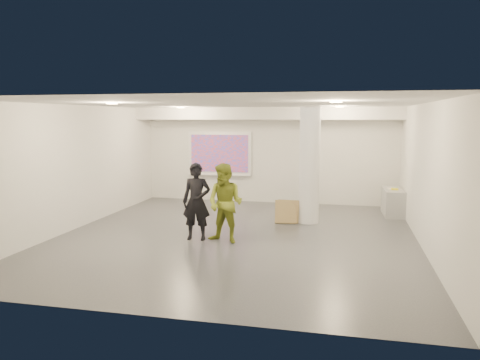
% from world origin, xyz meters
% --- Properties ---
extents(floor, '(8.00, 9.00, 0.01)m').
position_xyz_m(floor, '(0.00, 0.00, 0.00)').
color(floor, '#3B3E43').
rests_on(floor, ground).
extents(ceiling, '(8.00, 9.00, 0.01)m').
position_xyz_m(ceiling, '(0.00, 0.00, 3.00)').
color(ceiling, silver).
rests_on(ceiling, floor).
extents(wall_back, '(8.00, 0.01, 3.00)m').
position_xyz_m(wall_back, '(0.00, 4.50, 1.50)').
color(wall_back, silver).
rests_on(wall_back, floor).
extents(wall_front, '(8.00, 0.01, 3.00)m').
position_xyz_m(wall_front, '(0.00, -4.50, 1.50)').
color(wall_front, silver).
rests_on(wall_front, floor).
extents(wall_left, '(0.01, 9.00, 3.00)m').
position_xyz_m(wall_left, '(-4.00, 0.00, 1.50)').
color(wall_left, silver).
rests_on(wall_left, floor).
extents(wall_right, '(0.01, 9.00, 3.00)m').
position_xyz_m(wall_right, '(4.00, 0.00, 1.50)').
color(wall_right, silver).
rests_on(wall_right, floor).
extents(soffit_band, '(8.00, 1.10, 0.36)m').
position_xyz_m(soffit_band, '(0.00, 3.95, 2.82)').
color(soffit_band, silver).
rests_on(soffit_band, ceiling).
extents(downlight_nw, '(0.22, 0.22, 0.02)m').
position_xyz_m(downlight_nw, '(-2.20, 2.50, 2.98)').
color(downlight_nw, '#FCD790').
rests_on(downlight_nw, ceiling).
extents(downlight_ne, '(0.22, 0.22, 0.02)m').
position_xyz_m(downlight_ne, '(2.20, 2.50, 2.98)').
color(downlight_ne, '#FCD790').
rests_on(downlight_ne, ceiling).
extents(downlight_sw, '(0.22, 0.22, 0.02)m').
position_xyz_m(downlight_sw, '(-2.20, -1.50, 2.98)').
color(downlight_sw, '#FCD790').
rests_on(downlight_sw, ceiling).
extents(downlight_se, '(0.22, 0.22, 0.02)m').
position_xyz_m(downlight_se, '(2.20, -1.50, 2.98)').
color(downlight_se, '#FCD790').
rests_on(downlight_se, ceiling).
extents(column, '(0.52, 0.52, 3.00)m').
position_xyz_m(column, '(1.50, 1.80, 1.50)').
color(column, white).
rests_on(column, floor).
extents(projection_screen, '(2.10, 0.13, 1.42)m').
position_xyz_m(projection_screen, '(-1.60, 4.45, 1.53)').
color(projection_screen, white).
rests_on(projection_screen, wall_back).
extents(credenza, '(0.56, 1.27, 0.73)m').
position_xyz_m(credenza, '(3.72, 3.27, 0.36)').
color(credenza, '#939698').
rests_on(credenza, floor).
extents(papers_stack, '(0.29, 0.35, 0.02)m').
position_xyz_m(papers_stack, '(3.68, 3.27, 0.74)').
color(papers_stack, white).
rests_on(papers_stack, credenza).
extents(postit_pad, '(0.21, 0.27, 0.03)m').
position_xyz_m(postit_pad, '(3.74, 3.21, 0.74)').
color(postit_pad, yellow).
rests_on(postit_pad, credenza).
extents(cardboard_back, '(0.55, 0.20, 0.59)m').
position_xyz_m(cardboard_back, '(0.99, 1.65, 0.30)').
color(cardboard_back, olive).
rests_on(cardboard_back, floor).
extents(cardboard_front, '(0.58, 0.32, 0.59)m').
position_xyz_m(cardboard_front, '(0.93, 1.60, 0.29)').
color(cardboard_front, olive).
rests_on(cardboard_front, floor).
extents(woman, '(0.66, 0.46, 1.71)m').
position_xyz_m(woman, '(-0.79, -0.45, 0.86)').
color(woman, black).
rests_on(woman, floor).
extents(man, '(0.97, 0.84, 1.72)m').
position_xyz_m(man, '(-0.11, -0.55, 0.86)').
color(man, olive).
rests_on(man, floor).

